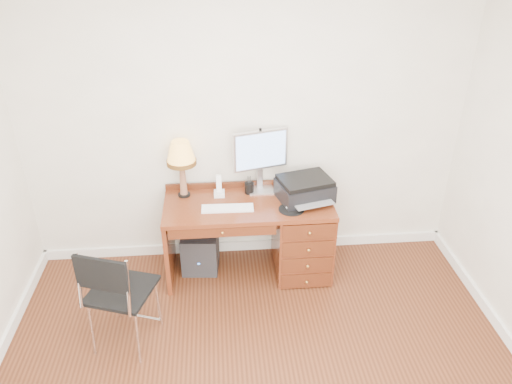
{
  "coord_description": "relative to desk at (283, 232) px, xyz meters",
  "views": [
    {
      "loc": [
        -0.26,
        -2.41,
        3.01
      ],
      "look_at": [
        0.05,
        1.2,
        0.97
      ],
      "focal_mm": 35.0,
      "sensor_mm": 36.0,
      "label": 1
    }
  ],
  "objects": [
    {
      "name": "room_shell",
      "position": [
        -0.32,
        -0.77,
        -0.36
      ],
      "size": [
        4.0,
        4.0,
        4.0
      ],
      "color": "white",
      "rests_on": "ground"
    },
    {
      "name": "desk",
      "position": [
        0.0,
        0.0,
        0.0
      ],
      "size": [
        1.5,
        0.67,
        0.75
      ],
      "color": "maroon",
      "rests_on": "ground"
    },
    {
      "name": "monitor",
      "position": [
        -0.19,
        0.23,
        0.71
      ],
      "size": [
        0.5,
        0.22,
        0.59
      ],
      "rotation": [
        0.0,
        0.0,
        0.27
      ],
      "color": "silver",
      "rests_on": "desk"
    },
    {
      "name": "keyboard",
      "position": [
        -0.51,
        -0.1,
        0.35
      ],
      "size": [
        0.45,
        0.14,
        0.02
      ],
      "primitive_type": "cube",
      "rotation": [
        0.0,
        0.0,
        -0.02
      ],
      "color": "white",
      "rests_on": "desk"
    },
    {
      "name": "mouse_pad",
      "position": [
        0.04,
        -0.16,
        0.35
      ],
      "size": [
        0.23,
        0.23,
        0.05
      ],
      "color": "black",
      "rests_on": "desk"
    },
    {
      "name": "printer",
      "position": [
        0.19,
        0.03,
        0.44
      ],
      "size": [
        0.54,
        0.46,
        0.2
      ],
      "rotation": [
        0.0,
        0.0,
        0.26
      ],
      "color": "black",
      "rests_on": "desk"
    },
    {
      "name": "leg_lamp",
      "position": [
        -0.89,
        0.17,
        0.73
      ],
      "size": [
        0.26,
        0.26,
        0.54
      ],
      "color": "black",
      "rests_on": "desk"
    },
    {
      "name": "phone",
      "position": [
        -0.58,
        0.14,
        0.4
      ],
      "size": [
        0.1,
        0.1,
        0.21
      ],
      "rotation": [
        0.0,
        0.0,
        -0.01
      ],
      "color": "white",
      "rests_on": "desk"
    },
    {
      "name": "pen_cup",
      "position": [
        -0.3,
        0.17,
        0.39
      ],
      "size": [
        0.08,
        0.08,
        0.11
      ],
      "primitive_type": "cylinder",
      "color": "black",
      "rests_on": "desk"
    },
    {
      "name": "chair",
      "position": [
        -1.35,
        -0.88,
        0.16
      ],
      "size": [
        0.57,
        0.58,
        0.95
      ],
      "rotation": [
        0.0,
        0.0,
        -0.33
      ],
      "color": "black",
      "rests_on": "ground"
    },
    {
      "name": "equipment_box",
      "position": [
        -0.78,
        0.08,
        -0.22
      ],
      "size": [
        0.36,
        0.36,
        0.39
      ],
      "primitive_type": "cube",
      "rotation": [
        0.0,
        0.0,
        -0.09
      ],
      "color": "black",
      "rests_on": "ground"
    }
  ]
}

